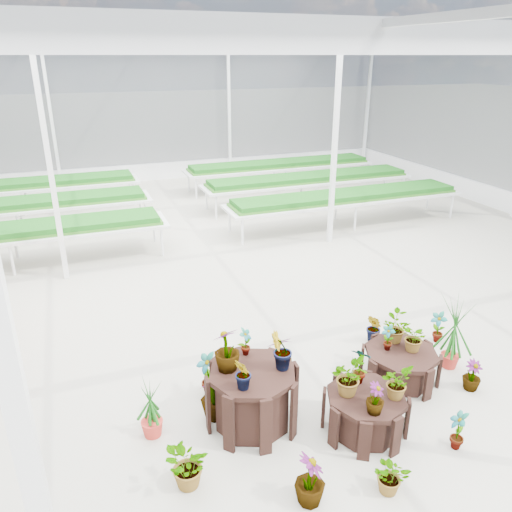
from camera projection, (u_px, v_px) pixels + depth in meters
name	position (u px, v px, depth m)	size (l,w,h in m)	color
ground_plane	(280.00, 350.00, 7.63)	(24.00, 24.00, 0.00)	gray
greenhouse_shell	(284.00, 209.00, 6.79)	(18.00, 24.00, 4.50)	white
steel_frame	(284.00, 209.00, 6.79)	(18.00, 24.00, 4.50)	silver
nursery_benches	(178.00, 203.00, 13.72)	(16.00, 7.00, 0.84)	silver
plinth_tall	(253.00, 397.00, 6.00)	(1.09, 1.09, 0.74)	black
plinth_mid	(365.00, 413.00, 5.92)	(0.97, 0.97, 0.51)	black
plinth_low	(400.00, 366.00, 6.86)	(1.02, 1.02, 0.46)	black
nursery_plants	(324.00, 376.00, 6.18)	(4.88, 2.92, 1.30)	#134B12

